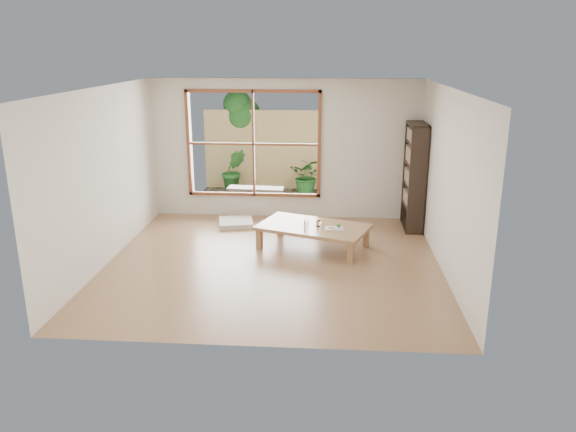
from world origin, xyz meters
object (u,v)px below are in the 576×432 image
Objects in this scene: low_table at (313,228)px; garden_bench at (256,190)px; bookshelf at (414,177)px; food_tray at (335,228)px.

garden_bench reaches higher than low_table.
garden_bench is at bearing 137.53° from low_table.
garden_bench is at bearing 157.78° from bookshelf.
garden_bench is (-1.25, 2.42, -0.00)m from low_table.
food_tray is 3.04m from garden_bench.
food_tray reaches higher than low_table.
low_table is at bearing -145.52° from bookshelf.
food_tray reaches higher than garden_bench.
bookshelf is at bearing -18.54° from garden_bench.
bookshelf is (1.75, 1.20, 0.61)m from low_table.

